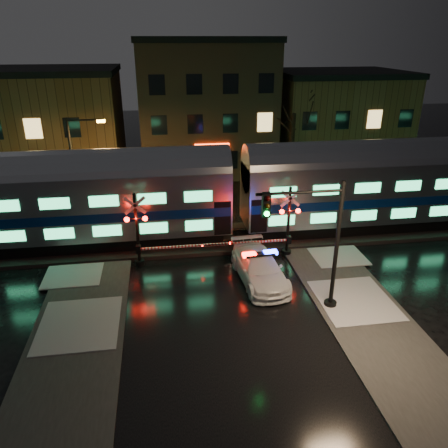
{
  "coord_description": "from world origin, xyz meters",
  "views": [
    {
      "loc": [
        -2.49,
        -19.94,
        11.96
      ],
      "look_at": [
        0.87,
        2.5,
        2.2
      ],
      "focal_mm": 35.0,
      "sensor_mm": 36.0,
      "label": 1
    }
  ],
  "objects_px": {
    "traffic_light": "(316,246)",
    "streetlight": "(77,165)",
    "crossing_signal_right": "(283,229)",
    "crossing_signal_left": "(144,237)",
    "police_car": "(259,268)"
  },
  "relations": [
    {
      "from": "police_car",
      "to": "traffic_light",
      "type": "distance_m",
      "value": 4.36
    },
    {
      "from": "police_car",
      "to": "crossing_signal_right",
      "type": "bearing_deg",
      "value": 48.75
    },
    {
      "from": "crossing_signal_right",
      "to": "streetlight",
      "type": "distance_m",
      "value": 14.12
    },
    {
      "from": "crossing_signal_left",
      "to": "traffic_light",
      "type": "relative_size",
      "value": 0.96
    },
    {
      "from": "crossing_signal_left",
      "to": "traffic_light",
      "type": "height_order",
      "value": "traffic_light"
    },
    {
      "from": "crossing_signal_right",
      "to": "streetlight",
      "type": "bearing_deg",
      "value": 151.24
    },
    {
      "from": "streetlight",
      "to": "traffic_light",
      "type": "bearing_deg",
      "value": -45.36
    },
    {
      "from": "crossing_signal_right",
      "to": "traffic_light",
      "type": "distance_m",
      "value": 5.79
    },
    {
      "from": "crossing_signal_left",
      "to": "streetlight",
      "type": "bearing_deg",
      "value": 122.75
    },
    {
      "from": "traffic_light",
      "to": "streetlight",
      "type": "xyz_separation_m",
      "value": [
        -12.1,
        12.25,
        0.83
      ]
    },
    {
      "from": "crossing_signal_right",
      "to": "streetlight",
      "type": "height_order",
      "value": "streetlight"
    },
    {
      "from": "police_car",
      "to": "crossing_signal_right",
      "type": "distance_m",
      "value": 3.36
    },
    {
      "from": "crossing_signal_right",
      "to": "traffic_light",
      "type": "bearing_deg",
      "value": -90.99
    },
    {
      "from": "traffic_light",
      "to": "crossing_signal_right",
      "type": "bearing_deg",
      "value": 86.87
    },
    {
      "from": "police_car",
      "to": "streetlight",
      "type": "bearing_deg",
      "value": 133.42
    }
  ]
}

